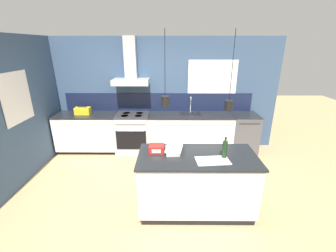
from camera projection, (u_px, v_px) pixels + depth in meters
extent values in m
plane|color=tan|center=(154.00, 193.00, 3.87)|extent=(16.00, 16.00, 0.00)
cube|color=#354C6B|center=(159.00, 95.00, 5.34)|extent=(5.60, 0.06, 2.60)
cube|color=#141C38|center=(159.00, 102.00, 5.36)|extent=(4.42, 0.02, 0.43)
cube|color=white|center=(212.00, 81.00, 5.18)|extent=(1.12, 0.01, 0.96)
cube|color=black|center=(212.00, 81.00, 5.19)|extent=(1.04, 0.01, 0.88)
cube|color=#B5B5BA|center=(131.00, 82.00, 4.98)|extent=(0.80, 0.46, 0.12)
cube|color=#B5B5BA|center=(130.00, 58.00, 4.89)|extent=(0.26, 0.20, 0.90)
cylinder|color=black|center=(165.00, 64.00, 2.85)|extent=(0.01, 0.01, 0.83)
cylinder|color=black|center=(165.00, 101.00, 3.02)|extent=(0.11, 0.11, 0.14)
sphere|color=#F9D18C|center=(165.00, 101.00, 3.02)|extent=(0.06, 0.06, 0.06)
cylinder|color=black|center=(232.00, 66.00, 2.86)|extent=(0.01, 0.01, 0.89)
cylinder|color=black|center=(229.00, 105.00, 3.03)|extent=(0.11, 0.11, 0.14)
sphere|color=#F9D18C|center=(229.00, 105.00, 3.03)|extent=(0.06, 0.06, 0.06)
cube|color=#354C6B|center=(23.00, 109.00, 4.10)|extent=(0.06, 3.80, 2.60)
cube|color=white|center=(17.00, 98.00, 3.88)|extent=(0.01, 0.76, 0.88)
cube|color=black|center=(16.00, 98.00, 3.88)|extent=(0.01, 0.68, 0.80)
cube|color=black|center=(90.00, 148.00, 5.49)|extent=(1.33, 0.56, 0.09)
cube|color=white|center=(88.00, 131.00, 5.31)|extent=(1.37, 0.62, 0.79)
cube|color=gray|center=(81.00, 125.00, 4.92)|extent=(1.20, 0.01, 0.01)
cube|color=gray|center=(84.00, 148.00, 5.11)|extent=(1.20, 0.01, 0.01)
cube|color=black|center=(86.00, 115.00, 5.17)|extent=(1.39, 0.64, 0.03)
cube|color=black|center=(190.00, 148.00, 5.47)|extent=(1.85, 0.56, 0.09)
cube|color=white|center=(190.00, 132.00, 5.29)|extent=(1.91, 0.62, 0.79)
cube|color=gray|center=(192.00, 125.00, 4.90)|extent=(1.68, 0.01, 0.01)
cube|color=gray|center=(191.00, 148.00, 5.09)|extent=(1.68, 0.01, 0.01)
cube|color=black|center=(191.00, 115.00, 5.15)|extent=(1.93, 0.64, 0.03)
cube|color=#262628|center=(191.00, 114.00, 5.20)|extent=(0.48, 0.34, 0.01)
cylinder|color=#B5B5BA|center=(190.00, 105.00, 5.26)|extent=(0.02, 0.02, 0.36)
sphere|color=#B5B5BA|center=(191.00, 97.00, 5.19)|extent=(0.03, 0.03, 0.03)
cylinder|color=#B5B5BA|center=(191.00, 99.00, 5.14)|extent=(0.02, 0.12, 0.02)
cube|color=#B5B5BA|center=(133.00, 133.00, 5.32)|extent=(0.78, 0.62, 0.87)
cube|color=black|center=(131.00, 140.00, 5.03)|extent=(0.67, 0.02, 0.44)
cylinder|color=#B5B5BA|center=(130.00, 131.00, 4.93)|extent=(0.59, 0.02, 0.02)
cube|color=#B5B5BA|center=(130.00, 123.00, 4.88)|extent=(0.67, 0.02, 0.07)
cube|color=#2D2D30|center=(132.00, 115.00, 5.16)|extent=(0.78, 0.60, 0.04)
cylinder|color=black|center=(126.00, 113.00, 5.26)|extent=(0.17, 0.17, 0.00)
cylinder|color=black|center=(140.00, 113.00, 5.26)|extent=(0.17, 0.17, 0.00)
cylinder|color=black|center=(125.00, 116.00, 5.06)|extent=(0.17, 0.17, 0.00)
cylinder|color=black|center=(138.00, 116.00, 5.05)|extent=(0.17, 0.17, 0.00)
cube|color=#4C4C51|center=(243.00, 133.00, 5.30)|extent=(0.59, 0.62, 0.89)
cube|color=black|center=(246.00, 115.00, 5.14)|extent=(0.59, 0.62, 0.02)
cylinder|color=#4C4C51|center=(250.00, 123.00, 4.86)|extent=(0.44, 0.02, 0.02)
cube|color=black|center=(195.00, 205.00, 3.53)|extent=(1.61, 0.75, 0.09)
cube|color=white|center=(196.00, 181.00, 3.38)|extent=(1.67, 0.78, 0.79)
cube|color=black|center=(197.00, 156.00, 3.24)|extent=(1.72, 0.83, 0.03)
cylinder|color=#193319|center=(225.00, 150.00, 3.13)|extent=(0.07, 0.07, 0.25)
cylinder|color=#193319|center=(226.00, 140.00, 3.08)|extent=(0.03, 0.03, 0.06)
cylinder|color=#262628|center=(226.00, 138.00, 3.07)|extent=(0.03, 0.03, 0.01)
cube|color=silver|center=(173.00, 150.00, 3.34)|extent=(0.22, 0.34, 0.04)
cube|color=beige|center=(174.00, 149.00, 3.33)|extent=(0.28, 0.34, 0.02)
cube|color=red|center=(157.00, 149.00, 3.32)|extent=(0.22, 0.18, 0.11)
cube|color=white|center=(156.00, 151.00, 3.23)|extent=(0.13, 0.01, 0.06)
cube|color=silver|center=(213.00, 161.00, 3.09)|extent=(0.48, 0.31, 0.01)
cube|color=gold|center=(83.00, 111.00, 5.14)|extent=(0.34, 0.18, 0.16)
cylinder|color=black|center=(82.00, 107.00, 5.10)|extent=(0.20, 0.02, 0.02)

